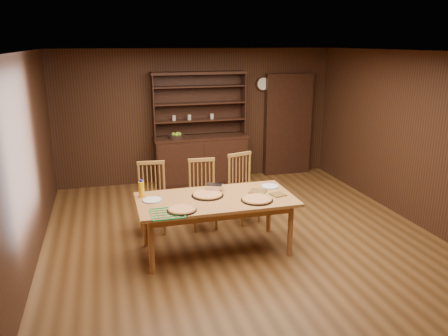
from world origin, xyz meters
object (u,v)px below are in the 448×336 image
object	(u,v)px
juice_bottle	(141,189)
chair_left	(152,195)
dining_table	(216,203)
chair_center	(203,191)
china_hutch	(201,153)
chair_right	(243,185)

from	to	relation	value
juice_bottle	chair_left	bearing A→B (deg)	72.33
dining_table	chair_center	bearing A→B (deg)	88.69
chair_left	dining_table	bearing A→B (deg)	-44.62
china_hutch	chair_right	world-z (taller)	china_hutch
chair_left	juice_bottle	world-z (taller)	chair_left
chair_center	chair_right	size ratio (longest dim) A/B	0.97
chair_center	juice_bottle	world-z (taller)	chair_center
china_hutch	juice_bottle	xyz separation A→B (m)	(-1.39, -2.67, 0.26)
chair_left	juice_bottle	distance (m)	0.72
juice_bottle	chair_center	bearing A→B (deg)	30.56
dining_table	chair_left	size ratio (longest dim) A/B	1.98
dining_table	chair_center	distance (m)	0.88
dining_table	chair_left	bearing A→B (deg)	128.64
chair_left	chair_center	bearing A→B (deg)	2.80
chair_left	chair_right	size ratio (longest dim) A/B	0.97
dining_table	chair_center	world-z (taller)	chair_center
chair_center	chair_right	bearing A→B (deg)	9.64
chair_center	chair_right	distance (m)	0.66
chair_left	chair_right	xyz separation A→B (m)	(1.41, 0.01, 0.02)
dining_table	chair_center	size ratio (longest dim) A/B	1.98
dining_table	juice_bottle	world-z (taller)	juice_bottle
china_hutch	chair_left	world-z (taller)	china_hutch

